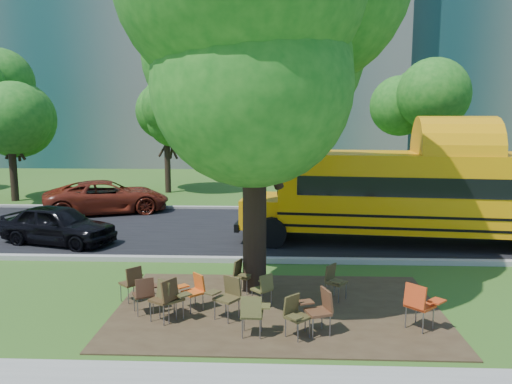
{
  "coord_description": "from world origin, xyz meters",
  "views": [
    {
      "loc": [
        0.95,
        -10.86,
        4.18
      ],
      "look_at": [
        0.34,
        3.74,
        1.93
      ],
      "focal_mm": 35.0,
      "sensor_mm": 36.0,
      "label": 1
    }
  ],
  "objects_px": {
    "main_tree": "(254,44)",
    "chair_5": "(295,313)",
    "chair_11": "(264,286)",
    "chair_12": "(334,279)",
    "chair_2": "(166,295)",
    "chair_9": "(194,288)",
    "black_car": "(58,225)",
    "school_bus": "(448,193)",
    "chair_6": "(320,307)",
    "chair_10": "(242,273)",
    "chair_1": "(170,296)",
    "chair_4": "(253,311)",
    "chair_7": "(420,302)",
    "bg_car_red": "(107,197)",
    "chair_0": "(145,291)",
    "chair_3": "(227,293)",
    "chair_8": "(133,280)"
  },
  "relations": [
    {
      "from": "chair_9",
      "to": "chair_5",
      "type": "bearing_deg",
      "value": -162.96
    },
    {
      "from": "chair_0",
      "to": "chair_9",
      "type": "distance_m",
      "value": 1.03
    },
    {
      "from": "chair_4",
      "to": "chair_7",
      "type": "bearing_deg",
      "value": 9.45
    },
    {
      "from": "chair_3",
      "to": "bg_car_red",
      "type": "relative_size",
      "value": 0.17
    },
    {
      "from": "bg_car_red",
      "to": "chair_5",
      "type": "bearing_deg",
      "value": -168.93
    },
    {
      "from": "chair_6",
      "to": "black_car",
      "type": "height_order",
      "value": "black_car"
    },
    {
      "from": "chair_0",
      "to": "chair_5",
      "type": "height_order",
      "value": "chair_0"
    },
    {
      "from": "chair_3",
      "to": "chair_5",
      "type": "distance_m",
      "value": 1.6
    },
    {
      "from": "chair_11",
      "to": "chair_6",
      "type": "bearing_deg",
      "value": -94.12
    },
    {
      "from": "chair_6",
      "to": "chair_9",
      "type": "distance_m",
      "value": 2.83
    },
    {
      "from": "chair_3",
      "to": "school_bus",
      "type": "bearing_deg",
      "value": -102.17
    },
    {
      "from": "main_tree",
      "to": "chair_8",
      "type": "bearing_deg",
      "value": -162.41
    },
    {
      "from": "chair_2",
      "to": "bg_car_red",
      "type": "distance_m",
      "value": 12.36
    },
    {
      "from": "chair_4",
      "to": "chair_10",
      "type": "relative_size",
      "value": 1.08
    },
    {
      "from": "chair_8",
      "to": "bg_car_red",
      "type": "height_order",
      "value": "bg_car_red"
    },
    {
      "from": "bg_car_red",
      "to": "chair_3",
      "type": "bearing_deg",
      "value": -172.05
    },
    {
      "from": "black_car",
      "to": "bg_car_red",
      "type": "relative_size",
      "value": 0.75
    },
    {
      "from": "main_tree",
      "to": "chair_7",
      "type": "height_order",
      "value": "main_tree"
    },
    {
      "from": "chair_1",
      "to": "chair_11",
      "type": "height_order",
      "value": "chair_1"
    },
    {
      "from": "school_bus",
      "to": "chair_12",
      "type": "bearing_deg",
      "value": -123.53
    },
    {
      "from": "chair_1",
      "to": "chair_6",
      "type": "bearing_deg",
      "value": 36.12
    },
    {
      "from": "chair_4",
      "to": "chair_6",
      "type": "distance_m",
      "value": 1.29
    },
    {
      "from": "chair_6",
      "to": "bg_car_red",
      "type": "relative_size",
      "value": 0.18
    },
    {
      "from": "chair_1",
      "to": "chair_12",
      "type": "xyz_separation_m",
      "value": [
        3.49,
        1.34,
        -0.04
      ]
    },
    {
      "from": "chair_1",
      "to": "chair_10",
      "type": "xyz_separation_m",
      "value": [
        1.35,
        1.7,
        -0.05
      ]
    },
    {
      "from": "chair_5",
      "to": "chair_6",
      "type": "xyz_separation_m",
      "value": [
        0.48,
        0.18,
        0.06
      ]
    },
    {
      "from": "chair_2",
      "to": "chair_9",
      "type": "xyz_separation_m",
      "value": [
        0.46,
        0.65,
        -0.08
      ]
    },
    {
      "from": "school_bus",
      "to": "chair_12",
      "type": "height_order",
      "value": "school_bus"
    },
    {
      "from": "chair_7",
      "to": "chair_2",
      "type": "bearing_deg",
      "value": -136.23
    },
    {
      "from": "chair_1",
      "to": "chair_9",
      "type": "relative_size",
      "value": 1.1
    },
    {
      "from": "chair_6",
      "to": "chair_3",
      "type": "bearing_deg",
      "value": 50.1
    },
    {
      "from": "school_bus",
      "to": "chair_9",
      "type": "bearing_deg",
      "value": -135.41
    },
    {
      "from": "chair_1",
      "to": "chair_11",
      "type": "xyz_separation_m",
      "value": [
        1.9,
        0.86,
        -0.07
      ]
    },
    {
      "from": "main_tree",
      "to": "black_car",
      "type": "distance_m",
      "value": 9.31
    },
    {
      "from": "main_tree",
      "to": "chair_5",
      "type": "xyz_separation_m",
      "value": [
        0.88,
        -2.59,
        -5.25
      ]
    },
    {
      "from": "chair_0",
      "to": "chair_12",
      "type": "xyz_separation_m",
      "value": [
        4.09,
        1.02,
        -0.01
      ]
    },
    {
      "from": "chair_9",
      "to": "black_car",
      "type": "relative_size",
      "value": 0.21
    },
    {
      "from": "black_car",
      "to": "bg_car_red",
      "type": "xyz_separation_m",
      "value": [
        -0.15,
        5.24,
        0.06
      ]
    },
    {
      "from": "chair_11",
      "to": "chair_12",
      "type": "height_order",
      "value": "chair_12"
    },
    {
      "from": "chair_3",
      "to": "bg_car_red",
      "type": "bearing_deg",
      "value": -26.41
    },
    {
      "from": "chair_11",
      "to": "black_car",
      "type": "relative_size",
      "value": 0.2
    },
    {
      "from": "chair_10",
      "to": "black_car",
      "type": "distance_m",
      "value": 7.64
    },
    {
      "from": "chair_6",
      "to": "chair_12",
      "type": "height_order",
      "value": "chair_6"
    },
    {
      "from": "chair_0",
      "to": "chair_2",
      "type": "distance_m",
      "value": 0.65
    },
    {
      "from": "chair_6",
      "to": "chair_5",
      "type": "bearing_deg",
      "value": 90.47
    },
    {
      "from": "main_tree",
      "to": "chair_4",
      "type": "height_order",
      "value": "main_tree"
    },
    {
      "from": "chair_5",
      "to": "chair_12",
      "type": "xyz_separation_m",
      "value": [
        0.96,
        2.02,
        -0.0
      ]
    },
    {
      "from": "chair_7",
      "to": "chair_10",
      "type": "bearing_deg",
      "value": -162.27
    },
    {
      "from": "chair_8",
      "to": "chair_7",
      "type": "bearing_deg",
      "value": -59.17
    },
    {
      "from": "chair_1",
      "to": "chair_4",
      "type": "xyz_separation_m",
      "value": [
        1.74,
        -0.7,
        -0.02
      ]
    }
  ]
}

